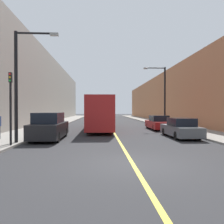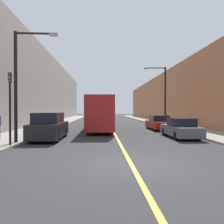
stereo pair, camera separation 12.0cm
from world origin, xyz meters
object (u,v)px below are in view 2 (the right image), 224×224
Objects in this scene: car_right_near at (180,129)px; street_lamp_right at (163,92)px; bus at (100,113)px; car_right_mid at (159,123)px; street_lamp_left at (20,78)px; traffic_light at (10,106)px; parked_suv_left at (49,127)px.

street_lamp_right is at bearing 82.02° from car_right_near.
car_right_mid is at bearing -6.23° from bus.
traffic_light is at bearing -98.29° from street_lamp_left.
street_lamp_right reaches higher than car_right_near.
street_lamp_left is (-10.87, -2.73, 3.33)m from car_right_near.
street_lamp_left is at bearing -135.73° from street_lamp_right.
car_right_mid is 4.47m from street_lamp_right.
car_right_mid is 1.19× the size of traffic_light.
bus reaches higher than car_right_near.
street_lamp_right is at bearing 46.36° from traffic_light.
street_lamp_right reaches higher than parked_suv_left.
traffic_light is (-11.02, -3.78, 1.66)m from car_right_near.
bus is at bearing 65.90° from traffic_light.
parked_suv_left is 1.23× the size of traffic_light.
car_right_mid is at bearing 89.44° from car_right_near.
car_right_near is (6.10, -7.22, -1.10)m from bus.
street_lamp_left is at bearing -120.84° from parked_suv_left.
parked_suv_left is at bearing -138.18° from street_lamp_right.
car_right_mid is (0.06, 6.55, 0.01)m from car_right_near.
bus is 12.07m from traffic_light.
car_right_mid is (6.16, -0.67, -1.09)m from bus.
street_lamp_right is (12.14, 11.84, 0.14)m from street_lamp_left.
street_lamp_right is at bearing 64.64° from car_right_mid.
car_right_near is at bearing -97.98° from street_lamp_right.
street_lamp_left is 1.98m from traffic_light.
street_lamp_left is 16.96m from street_lamp_right.
traffic_light is (-11.08, -10.33, 1.65)m from car_right_mid.
parked_suv_left is 9.64m from car_right_near.
bus is at bearing 130.17° from car_right_near.
traffic_light is at bearing -114.10° from bus.
bus reaches higher than car_right_mid.
bus is 2.59× the size of parked_suv_left.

